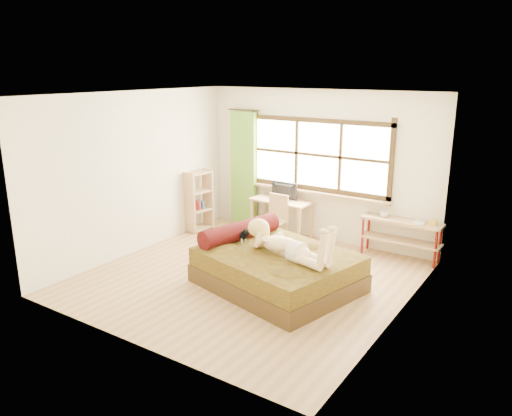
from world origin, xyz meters
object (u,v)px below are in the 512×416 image
Objects in this scene: woman at (285,234)px; pipe_shelf at (402,230)px; desk at (281,205)px; bookshelf at (199,201)px; bed at (275,267)px; chair at (276,216)px; kitten at (240,233)px.

pipe_shelf is (0.97, 2.13, -0.35)m from woman.
desk is 1.60m from bookshelf.
bed is 0.59m from woman.
chair is 0.76× the size of bookshelf.
chair reaches higher than kitten.
pipe_shelf is 3.79m from bookshelf.
chair is (0.10, -0.37, -0.12)m from desk.
desk is (-1.25, 2.01, -0.22)m from woman.
desk is at bearing 115.46° from kitten.
kitten is at bearing -76.64° from chair.
woman reaches higher than bed.
bed is 1.83× the size of pipe_shelf.
woman reaches higher than chair.
bed is 1.85m from chair.
woman is 0.90m from kitten.
woman is 2.38m from desk.
woman is at bearing -52.25° from chair.
bed is 7.74× the size of kitten.
pipe_shelf is (2.12, 0.49, -0.01)m from chair.
desk is 0.99× the size of bookshelf.
woman is 4.67× the size of kitten.
bed is 2.38m from pipe_shelf.
bookshelf reaches higher than desk.
desk is 0.87× the size of pipe_shelf.
kitten is at bearing -176.01° from woman.
desk is 1.30× the size of chair.
woman is 2.03m from chair.
chair is 0.67× the size of pipe_shelf.
woman is (0.20, -0.06, 0.55)m from bed.
bookshelf is (-3.72, -0.69, 0.11)m from pipe_shelf.
chair is (-0.95, 1.58, 0.21)m from bed.
woman is 1.65× the size of chair.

